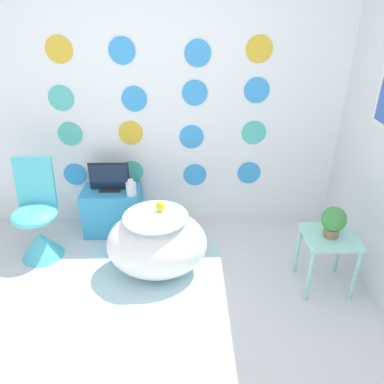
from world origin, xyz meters
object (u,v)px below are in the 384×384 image
Objects in this scene: tv at (109,178)px; bathtub at (157,243)px; potted_plant_left at (334,221)px; vase at (131,188)px; chair at (38,229)px.

bathtub is at bearing -53.26° from tv.
tv is at bearing 155.40° from potted_plant_left.
tv is 2.41× the size of vase.
bathtub is 0.86m from tv.
potted_plant_left is (1.84, -0.84, 0.04)m from tv.
bathtub is 1.10m from chair.
vase is at bearing 155.60° from potted_plant_left.
chair is 0.77m from tv.
bathtub is 1.41m from potted_plant_left.
potted_plant_left is at bearing -8.27° from bathtub.
tv is (-0.48, 0.64, 0.30)m from bathtub.
chair reaches higher than tv.
chair reaches higher than vase.
vase is at bearing -26.07° from tv.
chair is at bearing 169.57° from potted_plant_left.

